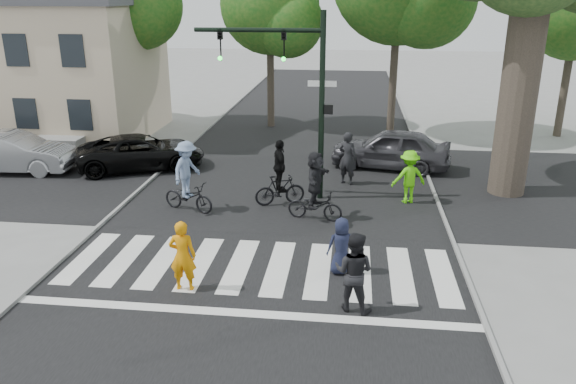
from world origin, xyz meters
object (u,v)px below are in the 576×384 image
at_px(cyclist_right, 315,190).
at_px(pedestrian_adult, 354,272).
at_px(cyclist_mid, 280,179).
at_px(traffic_signal, 295,80).
at_px(car_grey, 390,149).
at_px(car_suv, 141,152).
at_px(pedestrian_woman, 183,256).
at_px(pedestrian_child, 341,246).
at_px(cyclist_left, 188,181).
at_px(car_silver, 13,153).

bearing_deg(cyclist_right, pedestrian_adult, -76.84).
xyz_separation_m(pedestrian_adult, cyclist_mid, (-2.39, 6.18, -0.01)).
distance_m(traffic_signal, car_grey, 5.93).
bearing_deg(traffic_signal, car_suv, 157.92).
bearing_deg(pedestrian_adult, car_grey, -79.88).
distance_m(traffic_signal, cyclist_mid, 3.14).
height_order(traffic_signal, pedestrian_adult, traffic_signal).
bearing_deg(cyclist_right, pedestrian_woman, -120.25).
distance_m(pedestrian_child, cyclist_mid, 4.99).
height_order(pedestrian_adult, cyclist_left, cyclist_left).
xyz_separation_m(traffic_signal, cyclist_mid, (-0.40, -0.76, -3.02)).
height_order(pedestrian_woman, cyclist_left, cyclist_left).
distance_m(pedestrian_adult, car_silver, 15.50).
bearing_deg(cyclist_mid, car_silver, 167.46).
relative_size(pedestrian_child, pedestrian_adult, 0.80).
relative_size(pedestrian_woman, cyclist_right, 0.80).
relative_size(traffic_signal, pedestrian_adult, 3.36).
xyz_separation_m(pedestrian_woman, pedestrian_adult, (3.85, -0.43, 0.05)).
xyz_separation_m(cyclist_mid, car_suv, (-5.85, 3.29, -0.21)).
bearing_deg(traffic_signal, car_grey, 48.54).
height_order(cyclist_right, car_silver, cyclist_right).
relative_size(pedestrian_child, cyclist_left, 0.64).
relative_size(pedestrian_woman, pedestrian_child, 1.19).
height_order(car_suv, car_grey, car_grey).
xyz_separation_m(traffic_signal, pedestrian_adult, (1.99, -6.94, -3.01)).
distance_m(pedestrian_child, car_suv, 11.15).
bearing_deg(car_grey, cyclist_right, -13.13).
bearing_deg(pedestrian_woman, pedestrian_child, -163.22).
bearing_deg(cyclist_left, traffic_signal, 27.27).
xyz_separation_m(pedestrian_child, cyclist_left, (-4.86, 3.65, 0.26)).
xyz_separation_m(pedestrian_child, car_grey, (1.66, 9.07, 0.07)).
height_order(pedestrian_child, pedestrian_adult, pedestrian_adult).
relative_size(cyclist_left, car_suv, 0.47).
bearing_deg(cyclist_right, cyclist_mid, 136.35).
bearing_deg(car_suv, car_grey, -104.20).
relative_size(pedestrian_woman, cyclist_left, 0.75).
bearing_deg(car_silver, traffic_signal, -102.05).
relative_size(pedestrian_child, car_suv, 0.30).
bearing_deg(cyclist_left, car_grey, 39.75).
xyz_separation_m(car_silver, car_grey, (14.30, 2.19, 0.02)).
bearing_deg(pedestrian_woman, cyclist_mid, -106.51).
distance_m(car_suv, car_silver, 4.80).
xyz_separation_m(pedestrian_adult, car_grey, (1.35, 10.72, -0.11)).
xyz_separation_m(traffic_signal, car_suv, (-6.26, 2.54, -3.23)).
bearing_deg(traffic_signal, pedestrian_adult, -74.03).
relative_size(cyclist_left, cyclist_mid, 1.05).
height_order(pedestrian_adult, car_suv, pedestrian_adult).
bearing_deg(cyclist_mid, pedestrian_adult, -68.87).
relative_size(traffic_signal, car_grey, 1.31).
bearing_deg(car_suv, pedestrian_child, -156.16).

